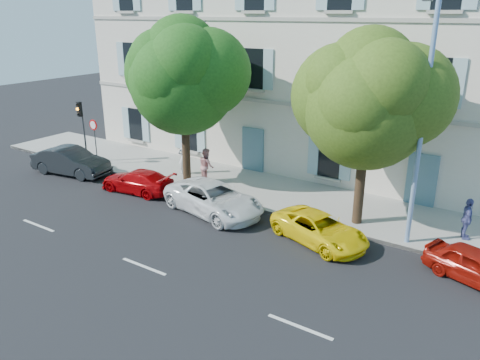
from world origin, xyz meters
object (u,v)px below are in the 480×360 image
Objects in this scene: car_red_hatchback at (477,266)px; tree_left at (183,82)px; car_red_coupe at (138,181)px; pedestrian_c at (467,219)px; car_white_coupe at (214,199)px; tree_right at (367,107)px; road_sign at (94,132)px; street_lamp at (423,112)px; car_yellow_supercar at (319,229)px; pedestrian_b at (206,166)px; traffic_light at (81,119)px; pedestrian_a at (184,158)px; car_dark_sedan at (71,161)px.

car_red_hatchback is 0.42× the size of tree_left.
car_red_coupe is 2.35× the size of pedestrian_c.
car_red_coupe is 0.79× the size of car_white_coupe.
car_red_hatchback is at bearing -22.98° from tree_right.
car_red_coupe is 1.48× the size of road_sign.
street_lamp is (-2.54, 1.20, 4.55)m from car_red_hatchback.
pedestrian_b is at bearing 89.39° from car_yellow_supercar.
car_red_hatchback is 1.29× the size of road_sign.
traffic_light reaches higher than car_white_coupe.
tree_left is 3.04× the size of road_sign.
car_yellow_supercar is at bearing 119.63° from pedestrian_a.
car_red_coupe is at bearing -168.06° from tree_right.
pedestrian_b is at bearing 73.49° from pedestrian_c.
pedestrian_b is at bearing 123.11° from pedestrian_a.
pedestrian_a is at bearing 14.46° from traffic_light.
pedestrian_c is at bearing -37.57° from car_yellow_supercar.
car_red_coupe is 15.06m from car_red_hatchback.
pedestrian_c is (4.62, 3.07, 0.41)m from car_yellow_supercar.
tree_left reaches higher than car_red_hatchback.
pedestrian_c is at bearing -89.85° from car_dark_sedan.
car_dark_sedan reaches higher than car_red_hatchback.
car_white_coupe is 10.43m from car_red_hatchback.
road_sign is at bearing -113.72° from car_red_coupe.
street_lamp reaches higher than pedestrian_a.
street_lamp is at bearing 130.32° from pedestrian_a.
street_lamp reaches higher than car_yellow_supercar.
car_yellow_supercar is at bearing -5.74° from traffic_light.
pedestrian_b is at bearing 173.42° from street_lamp.
tree_right is (0.68, 2.23, 4.39)m from car_yellow_supercar.
car_red_hatchback is at bearing -3.65° from traffic_light.
pedestrian_b is (7.95, 1.06, -1.63)m from traffic_light.
traffic_light is (-7.08, -0.57, -2.54)m from tree_left.
car_yellow_supercar is 15.54m from traffic_light.
car_dark_sedan is 0.56× the size of tree_left.
tree_right is (8.91, 0.12, -0.28)m from tree_left.
car_dark_sedan is at bearing -94.88° from car_red_coupe.
pedestrian_b is at bearing 54.13° from car_white_coupe.
car_white_coupe reaches higher than car_red_hatchback.
car_dark_sedan is 19.99m from car_red_hatchback.
car_white_coupe is at bearing 109.86° from car_red_hatchback.
car_red_coupe is 5.23m from road_sign.
pedestrian_b is at bearing 177.32° from tree_right.
tree_left is at bearing 140.14° from car_red_coupe.
road_sign is at bearing -175.37° from tree_left.
car_red_coupe is at bearing -98.29° from car_dark_sedan.
car_yellow_supercar is at bearing -6.37° from road_sign.
car_red_hatchback is (5.41, 0.22, 0.01)m from car_yellow_supercar.
car_white_coupe is at bearing -169.95° from street_lamp.
traffic_light is (-10.30, 1.51, 2.01)m from car_white_coupe.
tree_left reaches higher than road_sign.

